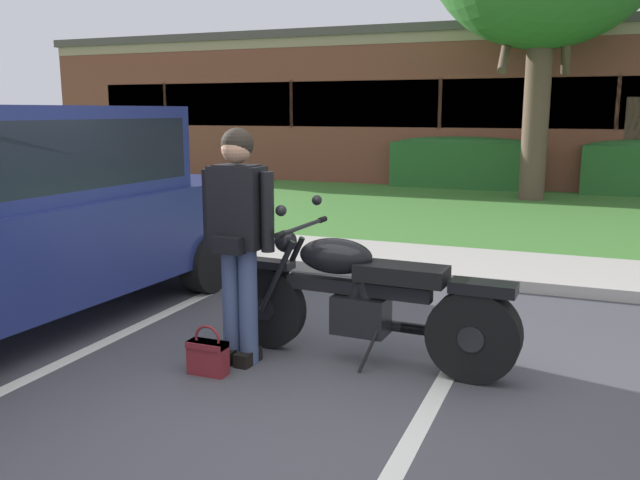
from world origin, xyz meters
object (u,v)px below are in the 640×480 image
object	(u,v)px
rider_person	(238,229)
hedge_left	(463,162)
handbag	(208,354)
brick_building	(479,108)
parked_suv_adjacent	(14,214)
motorcycle	(375,300)

from	to	relation	value
rider_person	hedge_left	bearing A→B (deg)	92.04
handbag	brick_building	bearing A→B (deg)	92.90
hedge_left	brick_building	xyz separation A→B (m)	(-0.58, 5.81, 1.25)
parked_suv_adjacent	hedge_left	size ratio (longest dim) A/B	1.49
handbag	brick_building	xyz separation A→B (m)	(-0.89, 17.66, 1.76)
parked_suv_adjacent	brick_building	bearing A→B (deg)	85.92
rider_person	brick_building	bearing A→B (deg)	93.27
motorcycle	rider_person	bearing A→B (deg)	-160.99
motorcycle	hedge_left	bearing A→B (deg)	96.81
rider_person	hedge_left	xyz separation A→B (m)	(-0.41, 11.54, -0.34)
motorcycle	handbag	distance (m)	1.25
motorcycle	hedge_left	size ratio (longest dim) A/B	0.68
rider_person	handbag	size ratio (longest dim) A/B	4.74
hedge_left	rider_person	bearing A→B (deg)	-87.96
parked_suv_adjacent	brick_building	world-z (taller)	brick_building
handbag	brick_building	distance (m)	17.77
motorcycle	parked_suv_adjacent	bearing A→B (deg)	-176.27
motorcycle	handbag	world-z (taller)	motorcycle
parked_suv_adjacent	hedge_left	world-z (taller)	parked_suv_adjacent
handbag	brick_building	world-z (taller)	brick_building
motorcycle	parked_suv_adjacent	size ratio (longest dim) A/B	0.46
handbag	rider_person	bearing A→B (deg)	72.34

